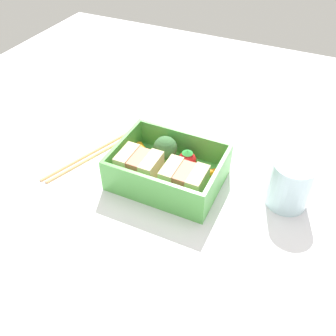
{
  "coord_description": "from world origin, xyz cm",
  "views": [
    {
      "loc": [
        -19.06,
        40.76,
        42.42
      ],
      "look_at": [
        0.0,
        0.0,
        2.7
      ],
      "focal_mm": 40.0,
      "sensor_mm": 36.0,
      "label": 1
    }
  ],
  "objects": [
    {
      "name": "bento_rim",
      "position": [
        0.0,
        0.0,
        3.5
      ],
      "size": [
        17.14,
        12.94,
        4.59
      ],
      "color": "#54AC4B",
      "rests_on": "bento_tray"
    },
    {
      "name": "broccoli_floret",
      "position": [
        1.92,
        -3.04,
        3.94
      ],
      "size": [
        3.99,
        3.99,
        4.79
      ],
      "color": "#86D36E",
      "rests_on": "bento_tray"
    },
    {
      "name": "sandwich_left",
      "position": [
        -3.83,
        2.51,
        3.54
      ],
      "size": [
        6.42,
        5.01,
        4.67
      ],
      "color": "beige",
      "rests_on": "bento_tray"
    },
    {
      "name": "ground_plane",
      "position": [
        0.0,
        0.0,
        -1.0
      ],
      "size": [
        120.0,
        120.0,
        2.0
      ],
      "primitive_type": "cube",
      "color": "white"
    },
    {
      "name": "carrot_stick_far_left",
      "position": [
        5.54,
        -2.3,
        1.98
      ],
      "size": [
        5.08,
        4.62,
        1.57
      ],
      "primitive_type": "cylinder",
      "rotation": [
        1.57,
        0.0,
        0.87
      ],
      "color": "orange",
      "rests_on": "bento_tray"
    },
    {
      "name": "bento_tray",
      "position": [
        0.0,
        0.0,
        0.6
      ],
      "size": [
        17.14,
        12.94,
        1.2
      ],
      "primitive_type": "cube",
      "color": "#54AC4B",
      "rests_on": "ground_plane"
    },
    {
      "name": "drinking_glass",
      "position": [
        -18.58,
        -3.28,
        3.82
      ],
      "size": [
        6.33,
        6.33,
        7.64
      ],
      "primitive_type": "cylinder",
      "color": "silver",
      "rests_on": "ground_plane"
    },
    {
      "name": "chopstick_pair",
      "position": [
        15.09,
        0.27,
        0.35
      ],
      "size": [
        8.42,
        18.87,
        0.7
      ],
      "color": "tan",
      "rests_on": "ground_plane"
    },
    {
      "name": "sandwich_center_left",
      "position": [
        3.83,
        2.51,
        3.54
      ],
      "size": [
        6.42,
        5.01,
        4.67
      ],
      "color": "beige",
      "rests_on": "bento_tray"
    },
    {
      "name": "carrot_stick_left",
      "position": [
        -6.03,
        -2.77,
        1.74
      ],
      "size": [
        4.68,
        3.92,
        1.07
      ],
      "primitive_type": "cylinder",
      "rotation": [
        1.57,
        0.0,
        5.36
      ],
      "color": "orange",
      "rests_on": "bento_tray"
    },
    {
      "name": "strawberry_far_left",
      "position": [
        -2.06,
        -3.01,
        2.86
      ],
      "size": [
        3.07,
        3.07,
        3.67
      ],
      "color": "red",
      "rests_on": "bento_tray"
    }
  ]
}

